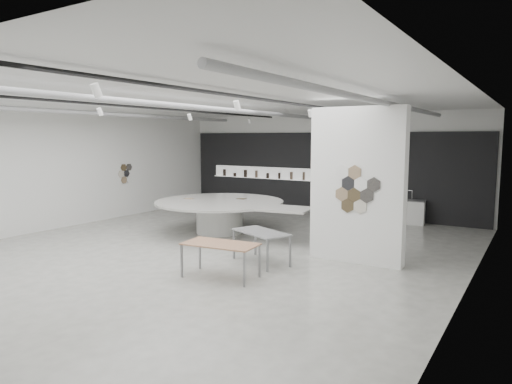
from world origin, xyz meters
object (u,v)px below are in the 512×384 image
Objects in this scene: display_island at (222,212)px; partition_column at (357,186)px; kitchen_counter at (403,211)px; sample_table_wood at (220,246)px; sample_table_stone at (261,234)px.

partition_column is at bearing -20.07° from display_island.
sample_table_wood is at bearing -108.08° from kitchen_counter.
kitchen_counter is at bearing 78.83° from sample_table_wood.
kitchen_counter is at bearing 77.60° from sample_table_stone.
sample_table_stone is at bearing 84.90° from sample_table_wood.
display_island is 3.32× the size of sample_table_wood.
sample_table_stone is at bearing -109.31° from kitchen_counter.
partition_column is 2.22× the size of sample_table_wood.
sample_table_wood is (2.66, -3.64, 0.02)m from display_island.
sample_table_wood is at bearing -95.10° from sample_table_stone.
kitchen_counter is (4.28, 4.56, -0.24)m from display_island.
sample_table_stone is (2.79, -2.23, 0.03)m from display_island.
sample_table_wood is at bearing -126.18° from partition_column.
display_island is 3.61× the size of kitchen_counter.
partition_column reaches higher than sample_table_wood.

